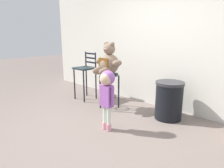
% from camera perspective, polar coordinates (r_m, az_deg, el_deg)
% --- Properties ---
extents(ground_plane, '(24.00, 24.00, 0.00)m').
position_cam_1_polar(ground_plane, '(3.35, -5.44, -13.48)').
color(ground_plane, slate).
extents(building_wall, '(7.44, 0.30, 3.93)m').
position_cam_1_polar(building_wall, '(4.53, 14.54, 18.86)').
color(building_wall, silver).
rests_on(building_wall, ground_plane).
extents(bar_stool_with_teddy, '(0.37, 0.37, 0.75)m').
position_cam_1_polar(bar_stool_with_teddy, '(4.22, -0.74, 0.02)').
color(bar_stool_with_teddy, '#1D2A2F').
rests_on(bar_stool_with_teddy, ground_plane).
extents(teddy_bear, '(0.63, 0.57, 0.65)m').
position_cam_1_polar(teddy_bear, '(4.12, -1.09, 6.10)').
color(teddy_bear, '#856D59').
rests_on(teddy_bear, bar_stool_with_teddy).
extents(child_walking, '(0.31, 0.25, 0.99)m').
position_cam_1_polar(child_walking, '(3.18, -1.42, -1.02)').
color(child_walking, pink).
rests_on(child_walking, ground_plane).
extents(trash_bin, '(0.52, 0.52, 0.71)m').
position_cam_1_polar(trash_bin, '(3.87, 15.78, -4.45)').
color(trash_bin, black).
rests_on(trash_bin, ground_plane).
extents(bar_chair_empty, '(0.43, 0.43, 1.13)m').
position_cam_1_polar(bar_chair_empty, '(4.88, -7.44, 3.66)').
color(bar_chair_empty, '#1D2A2F').
rests_on(bar_chair_empty, ground_plane).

